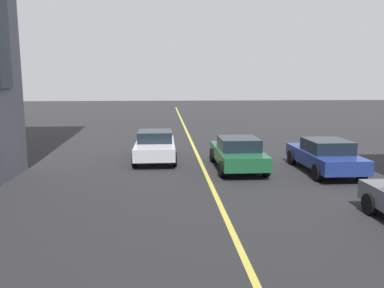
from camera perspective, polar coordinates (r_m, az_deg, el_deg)
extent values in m
cube|color=#D8C64C|center=(15.68, 2.03, -4.31)|extent=(80.00, 0.16, 0.01)
cube|color=#1E6038|center=(16.45, 6.76, -1.62)|extent=(4.40, 1.80, 0.55)
cube|color=#19232D|center=(16.15, 6.94, 0.07)|extent=(1.85, 1.58, 0.50)
cylinder|color=black|center=(17.78, 3.13, -1.65)|extent=(0.64, 0.22, 0.64)
cylinder|color=black|center=(18.08, 8.57, -1.56)|extent=(0.64, 0.22, 0.64)
cylinder|color=black|center=(14.97, 4.53, -3.75)|extent=(0.64, 0.22, 0.64)
cylinder|color=black|center=(15.32, 10.95, -3.59)|extent=(0.64, 0.22, 0.64)
cube|color=navy|center=(16.69, 19.07, -1.91)|extent=(4.40, 1.80, 0.55)
cube|color=#19232D|center=(16.40, 19.47, -0.26)|extent=(1.85, 1.58, 0.50)
cylinder|color=black|center=(17.76, 14.63, -1.95)|extent=(0.64, 0.22, 0.64)
cylinder|color=black|center=(18.39, 19.74, -1.82)|extent=(0.64, 0.22, 0.64)
cylinder|color=black|center=(15.10, 18.14, -4.07)|extent=(0.64, 0.22, 0.64)
cylinder|color=black|center=(15.83, 23.96, -3.81)|extent=(0.64, 0.22, 0.64)
cylinder|color=black|center=(11.91, 24.98, -8.13)|extent=(0.60, 0.21, 0.60)
cube|color=silver|center=(18.19, -5.51, -0.55)|extent=(4.40, 1.80, 0.55)
cube|color=#19232D|center=(18.33, -5.52, 1.19)|extent=(1.85, 1.58, 0.50)
cylinder|color=black|center=(16.81, -2.66, -2.28)|extent=(0.64, 0.22, 0.64)
cylinder|color=black|center=(16.86, -8.55, -2.34)|extent=(0.64, 0.22, 0.64)
cylinder|color=black|center=(19.67, -2.88, -0.59)|extent=(0.64, 0.22, 0.64)
cylinder|color=black|center=(19.71, -7.91, -0.65)|extent=(0.64, 0.22, 0.64)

